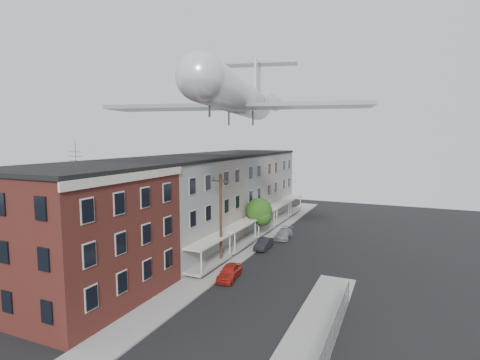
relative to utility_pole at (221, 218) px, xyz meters
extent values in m
cube|color=gray|center=(0.10, 6.00, -4.61)|extent=(3.00, 62.00, 0.12)
cube|color=gray|center=(11.10, -12.00, -4.61)|extent=(3.00, 26.00, 0.12)
cube|color=gray|center=(1.55, 6.00, -4.60)|extent=(0.15, 62.00, 0.14)
cube|color=gray|center=(9.65, -12.00, -4.60)|extent=(0.15, 26.00, 0.14)
cube|color=#361611|center=(-6.40, -11.00, 0.33)|extent=(10.00, 12.00, 10.00)
cube|color=black|center=(-6.40, -11.00, 5.48)|extent=(10.30, 12.30, 0.30)
cube|color=beige|center=(-1.32, -11.00, 5.03)|extent=(0.16, 12.20, 0.60)
cylinder|color=#515156|center=(-4.40, -13.00, 6.48)|extent=(0.04, 0.04, 2.00)
cube|color=slate|center=(-6.40, -1.50, 0.33)|extent=(10.00, 7.00, 10.00)
cube|color=black|center=(-6.40, -1.50, 5.48)|extent=(10.25, 7.00, 0.30)
cube|color=gray|center=(-0.50, -1.50, -4.12)|extent=(1.80, 6.40, 0.25)
cube|color=beige|center=(-0.50, -1.50, -1.92)|extent=(1.90, 6.50, 0.15)
cube|color=gray|center=(-6.40, 5.50, 0.33)|extent=(10.00, 7.00, 10.00)
cube|color=black|center=(-6.40, 5.50, 5.48)|extent=(10.25, 7.00, 0.30)
cube|color=gray|center=(-0.50, 5.50, -4.12)|extent=(1.80, 6.40, 0.25)
cube|color=beige|center=(-0.50, 5.50, -1.92)|extent=(1.90, 6.50, 0.15)
cube|color=slate|center=(-6.40, 12.50, 0.33)|extent=(10.00, 7.00, 10.00)
cube|color=black|center=(-6.40, 12.50, 5.48)|extent=(10.25, 7.00, 0.30)
cube|color=gray|center=(-0.50, 12.50, -4.12)|extent=(1.80, 6.40, 0.25)
cube|color=beige|center=(-0.50, 12.50, -1.92)|extent=(1.90, 6.50, 0.15)
cube|color=gray|center=(-6.40, 19.50, 0.33)|extent=(10.00, 7.00, 10.00)
cube|color=black|center=(-6.40, 19.50, 5.48)|extent=(10.25, 7.00, 0.30)
cube|color=gray|center=(-0.50, 19.50, -4.12)|extent=(1.80, 6.40, 0.25)
cube|color=beige|center=(-0.50, 19.50, -1.92)|extent=(1.90, 6.50, 0.15)
cube|color=slate|center=(-6.40, 26.50, 0.33)|extent=(10.00, 7.00, 10.00)
cube|color=black|center=(-6.40, 26.50, 5.48)|extent=(10.25, 7.00, 0.30)
cube|color=gray|center=(-0.50, 26.50, -4.12)|extent=(1.80, 6.40, 0.25)
cube|color=beige|center=(-0.50, 26.50, -1.92)|extent=(1.90, 6.50, 0.15)
cylinder|color=gray|center=(12.60, -13.00, -3.72)|extent=(0.06, 0.06, 1.90)
cylinder|color=gray|center=(12.60, -10.00, -3.72)|extent=(0.06, 0.06, 1.90)
cylinder|color=gray|center=(12.60, -7.00, -3.72)|extent=(0.06, 0.06, 1.90)
cylinder|color=gray|center=(12.60, -4.00, -3.72)|extent=(0.06, 0.06, 1.90)
cube|color=gray|center=(12.60, -13.00, -2.82)|extent=(0.04, 18.00, 0.04)
cube|color=gray|center=(12.60, -13.00, -3.72)|extent=(0.02, 18.00, 1.80)
cylinder|color=black|center=(0.00, 0.00, -0.17)|extent=(0.26, 0.26, 9.00)
cube|color=black|center=(0.00, 0.00, 3.63)|extent=(1.80, 0.12, 0.12)
cylinder|color=black|center=(-0.70, 0.00, 3.83)|extent=(0.08, 0.08, 0.25)
cylinder|color=black|center=(0.70, 0.00, 3.83)|extent=(0.08, 0.08, 0.25)
cylinder|color=black|center=(0.20, 10.00, -3.47)|extent=(0.24, 0.24, 2.40)
sphere|color=#143B10|center=(0.20, 10.00, -1.07)|extent=(3.20, 3.20, 3.20)
sphere|color=#143B10|center=(0.70, 9.70, -1.63)|extent=(2.24, 2.24, 2.24)
imported|color=#AA1E16|center=(2.27, -2.95, -4.04)|extent=(1.98, 3.89, 1.27)
imported|color=black|center=(2.00, 6.73, -4.07)|extent=(1.35, 3.67, 1.20)
imported|color=gray|center=(2.73, 11.91, -4.09)|extent=(1.82, 4.12, 1.18)
cylinder|color=silver|center=(0.81, 2.47, 11.69)|extent=(8.49, 25.06, 3.32)
sphere|color=silver|center=(3.44, -9.71, 11.69)|extent=(3.32, 3.32, 3.32)
cone|color=silver|center=(-1.81, 14.65, 11.69)|extent=(3.90, 3.74, 3.32)
cube|color=#939399|center=(1.14, 0.95, 10.65)|extent=(25.28, 9.51, 0.36)
cylinder|color=#939399|center=(-3.48, 10.58, 11.90)|extent=(2.50, 4.41, 1.66)
cylinder|color=#939399|center=(1.39, 11.62, 11.90)|extent=(2.50, 4.41, 1.66)
cube|color=silver|center=(-1.70, 14.15, 14.60)|extent=(1.08, 3.91, 5.81)
cube|color=#939399|center=(-1.92, 15.16, 17.30)|extent=(10.21, 4.72, 0.26)
cylinder|color=#515156|center=(3.00, -7.68, 9.82)|extent=(0.17, 0.17, 1.25)
camera|label=1|loc=(15.89, -31.69, 7.70)|focal=28.00mm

